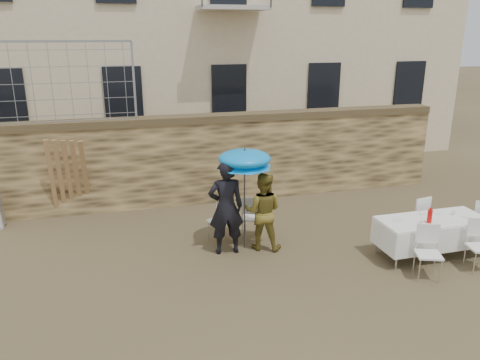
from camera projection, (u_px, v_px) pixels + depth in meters
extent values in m
plane|color=brown|center=(252.00, 304.00, 7.54)|extent=(80.00, 80.00, 0.00)
cube|color=olive|center=(196.00, 160.00, 11.81)|extent=(13.00, 0.50, 2.20)
imported|color=black|center=(226.00, 208.00, 9.05)|extent=(0.71, 0.48, 1.90)
imported|color=olive|center=(263.00, 211.00, 9.28)|extent=(0.95, 0.87, 1.59)
cylinder|color=#3F3F44|center=(244.00, 208.00, 9.27)|extent=(0.03, 0.03, 1.71)
cone|color=#097FD6|center=(245.00, 162.00, 8.98)|extent=(1.06, 1.06, 0.22)
cube|color=white|center=(433.00, 220.00, 8.98)|extent=(2.10, 0.85, 0.05)
cylinder|color=silver|center=(397.00, 251.00, 8.54)|extent=(0.04, 0.04, 0.74)
cylinder|color=silver|center=(377.00, 236.00, 9.18)|extent=(0.04, 0.04, 0.74)
cylinder|color=silver|center=(459.00, 226.00, 9.65)|extent=(0.04, 0.04, 0.74)
cylinder|color=red|center=(430.00, 216.00, 8.75)|extent=(0.09, 0.09, 0.26)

